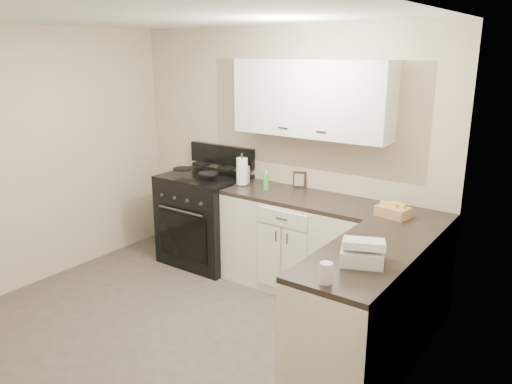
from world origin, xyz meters
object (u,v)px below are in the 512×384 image
Objects in this scene: stove at (206,221)px; knife_block at (244,175)px; paper_towel at (242,171)px; wicker_basket at (393,212)px; countertop_grill at (362,255)px.

knife_block is (0.48, 0.07, 0.57)m from stove.
paper_towel is (0.48, 0.03, 0.62)m from stove.
paper_towel is at bearing 176.73° from wicker_basket.
stove is 0.75m from knife_block.
countertop_grill is (1.80, -1.14, -0.04)m from knife_block.
stove is at bearing 178.38° from wicker_basket.
countertop_grill is (2.28, -1.07, 0.53)m from stove.
wicker_basket is (2.11, -0.06, 0.52)m from stove.
countertop_grill reaches higher than wicker_basket.
stove is at bearing 132.08° from countertop_grill.
paper_towel is (0.00, -0.04, 0.04)m from knife_block.
countertop_grill is (0.17, -1.01, 0.01)m from wicker_basket.
stove is at bearing -172.14° from knife_block.
paper_towel is at bearing -90.41° from knife_block.
countertop_grill is at bearing -80.36° from wicker_basket.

